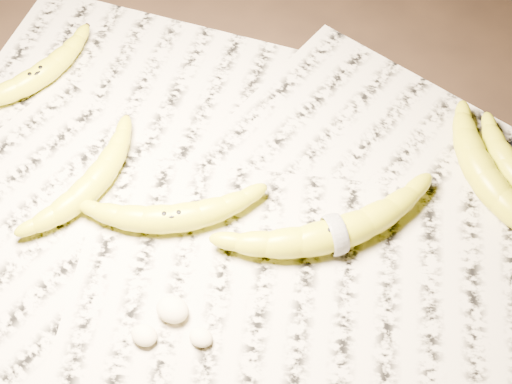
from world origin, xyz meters
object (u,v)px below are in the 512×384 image
at_px(banana_center, 172,217).
at_px(banana_taped, 335,233).
at_px(banana_left_a, 36,75).
at_px(banana_upper_b, 485,176).
at_px(banana_left_b, 92,183).

xyz_separation_m(banana_center, banana_taped, (0.19, 0.06, 0.00)).
relative_size(banana_left_a, banana_upper_b, 0.95).
xyz_separation_m(banana_left_a, banana_left_b, (0.17, -0.12, 0.00)).
relative_size(banana_center, banana_taped, 0.80).
distance_m(banana_left_b, banana_taped, 0.31).
height_order(banana_left_b, banana_taped, banana_taped).
xyz_separation_m(banana_left_a, banana_taped, (0.47, -0.07, 0.00)).
bearing_deg(banana_upper_b, banana_left_a, -126.56).
xyz_separation_m(banana_left_a, banana_center, (0.28, -0.13, 0.00)).
relative_size(banana_left_a, banana_taped, 0.76).
relative_size(banana_left_b, banana_upper_b, 0.91).
bearing_deg(banana_left_a, banana_center, -92.26).
xyz_separation_m(banana_taped, banana_upper_b, (0.14, 0.15, -0.00)).
relative_size(banana_left_b, banana_center, 0.91).
xyz_separation_m(banana_left_b, banana_taped, (0.31, 0.05, 0.00)).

